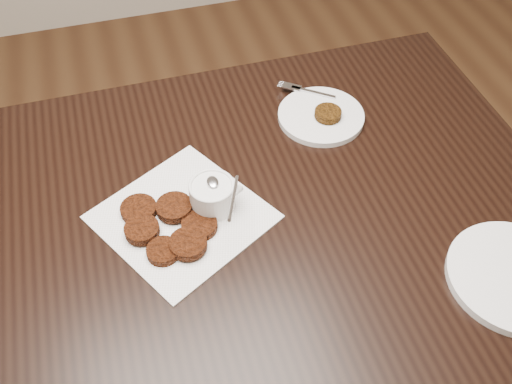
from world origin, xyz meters
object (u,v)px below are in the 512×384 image
(sauce_ramekin, at_px, (211,184))
(table, at_px, (216,323))
(napkin, at_px, (182,217))
(plate_with_patty, at_px, (321,114))

(sauce_ramekin, bearing_deg, table, -127.67)
(table, xyz_separation_m, sauce_ramekin, (0.02, 0.03, 0.44))
(table, xyz_separation_m, napkin, (-0.04, 0.02, 0.38))
(napkin, bearing_deg, plate_with_patty, 28.65)
(sauce_ramekin, bearing_deg, plate_with_patty, 32.19)
(napkin, xyz_separation_m, sauce_ramekin, (0.06, 0.01, 0.06))
(table, bearing_deg, napkin, 156.08)
(table, distance_m, plate_with_patty, 0.53)
(table, relative_size, napkin, 5.09)
(napkin, relative_size, plate_with_patty, 1.44)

